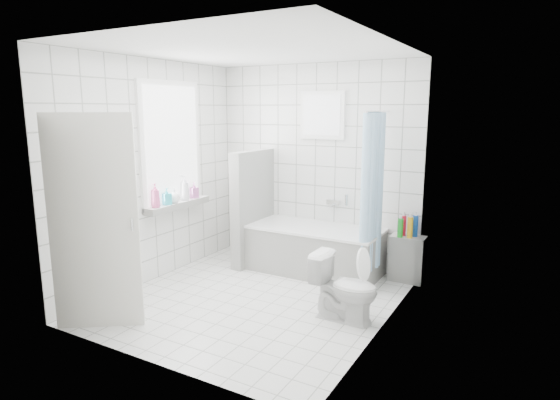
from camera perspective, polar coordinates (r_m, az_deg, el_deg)
The scene contains 19 objects.
ground at distance 5.19m, azimuth -3.14°, elevation -11.99°, with size 3.00×3.00×0.00m, color white.
ceiling at distance 4.81m, azimuth -3.47°, elevation 17.85°, with size 3.00×3.00×0.00m, color white.
wall_back at distance 6.13m, azimuth 4.32°, elevation 4.19°, with size 2.80×0.02×2.60m, color white.
wall_front at distance 3.68m, azimuth -16.03°, elevation -0.79°, with size 2.80×0.02×2.60m, color white.
wall_left at distance 5.71m, azimuth -15.23°, elevation 3.32°, with size 0.02×3.00×2.60m, color white.
wall_right at distance 4.25m, azimuth 12.79°, elevation 0.90°, with size 0.02×3.00×2.60m, color white.
window_left at distance 5.86m, azimuth -12.99°, elevation 6.57°, with size 0.01×0.90×1.40m, color white.
window_back at distance 6.01m, azimuth 5.10°, elevation 10.25°, with size 0.50×0.01×0.50m, color white.
window_sill at distance 5.93m, azimuth -12.36°, elevation -0.58°, with size 0.18×1.02×0.08m, color white.
door at distance 4.58m, azimuth -21.74°, elevation -2.72°, with size 0.04×0.80×2.00m, color silver.
bathtub at distance 5.93m, azimuth 4.27°, elevation -6.03°, with size 1.65×0.77×0.58m.
partition_wall at distance 6.19m, azimuth -3.31°, elevation -0.90°, with size 0.15×0.85×1.50m, color white.
tiled_ledge at distance 5.82m, azimuth 15.26°, elevation -6.90°, with size 0.40×0.24×0.55m, color white.
toilet at distance 4.65m, azimuth 7.92°, elevation -10.53°, with size 0.37×0.64×0.66m, color white.
curtain_rod at distance 5.37m, azimuth 11.92°, elevation 10.51°, with size 0.02×0.02×0.80m, color silver.
shower_curtain at distance 5.33m, azimuth 11.11°, elevation 0.80°, with size 0.14×0.48×1.78m, color #4591CB, non-canonical shape.
tub_faucet at distance 6.05m, azimuth 6.56°, elevation -0.26°, with size 0.18×0.06×0.06m, color silver.
sill_bottles at distance 5.86m, azimuth -12.70°, elevation 0.90°, with size 0.21×0.81×0.32m.
ledge_bottles at distance 5.69m, azimuth 15.27°, elevation -3.16°, with size 0.21×0.18×0.25m.
Camera 1 is at (2.59, -4.01, 2.03)m, focal length 30.00 mm.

